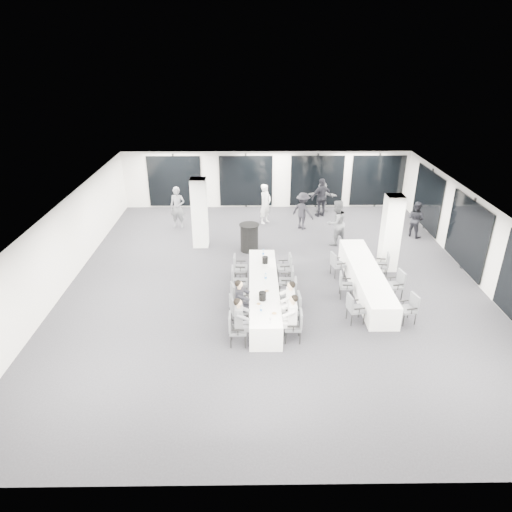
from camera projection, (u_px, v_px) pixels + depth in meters
The scene contains 42 objects.
room at pixel (297, 233), 16.25m from camera, with size 14.04×16.04×2.84m.
column_left at pixel (200, 213), 18.09m from camera, with size 0.60×0.60×2.80m, color white.
column_right at pixel (391, 233), 16.18m from camera, with size 0.60×0.60×2.80m, color white.
banquet_table_main at pixel (264, 293), 14.35m from camera, with size 0.90×5.00×0.75m, color white.
banquet_table_side at pixel (366, 279), 15.21m from camera, with size 0.90×5.00×0.75m, color white.
cocktail_table at pixel (249, 237), 17.98m from camera, with size 0.80×0.80×1.11m.
chair_main_left_near at pixel (235, 327), 12.36m from camera, with size 0.48×0.54×0.94m.
chair_main_left_second at pixel (236, 308), 13.26m from camera, with size 0.57×0.59×0.93m.
chair_main_left_mid at pixel (237, 295), 13.98m from camera, with size 0.56×0.58×0.91m.
chair_main_left_fourth at pixel (237, 280), 14.73m from camera, with size 0.52×0.58×1.02m.
chair_main_left_far at pixel (238, 266), 15.77m from camera, with size 0.48×0.54×0.93m.
chair_main_right_near at pixel (296, 324), 12.52m from camera, with size 0.48×0.53×0.93m.
chair_main_right_second at pixel (294, 308), 13.19m from camera, with size 0.54×0.60×1.02m.
chair_main_right_mid at pixel (291, 291), 14.10m from camera, with size 0.52×0.58×0.98m.
chair_main_right_fourth at pixel (288, 279), 14.90m from camera, with size 0.48×0.54×0.92m.
chair_main_right_far at pixel (286, 265), 15.80m from camera, with size 0.50×0.55×0.94m.
chair_side_left_near at pixel (354, 307), 13.35m from camera, with size 0.53×0.57×0.91m.
chair_side_left_mid at pixel (344, 284), 14.69m from camera, with size 0.48×0.52×0.86m.
chair_side_left_far at pixel (336, 263), 16.03m from camera, with size 0.54×0.57×0.89m.
chair_side_right_near at pixel (410, 307), 13.37m from camera, with size 0.55×0.58×0.90m.
chair_side_right_mid at pixel (397, 283), 14.60m from camera, with size 0.58×0.61×0.97m.
chair_side_right_far at pixel (384, 264), 15.98m from camera, with size 0.52×0.56×0.89m.
seated_guest_a at pixel (241, 319), 12.24m from camera, with size 0.50×0.38×1.44m.
seated_guest_b at pixel (242, 299), 13.16m from camera, with size 0.50×0.38×1.44m.
seated_guest_c at pixel (290, 315), 12.40m from camera, with size 0.50×0.38×1.44m.
seated_guest_d at pixel (288, 301), 13.09m from camera, with size 0.50×0.38×1.44m.
standing_guest_a at pixel (265, 201), 20.61m from camera, with size 0.75×0.60×2.05m, color silver.
standing_guest_b at pixel (336, 220), 18.33m from camera, with size 1.03×0.63×2.13m, color #585A60.
standing_guest_c at pixel (303, 209), 19.99m from camera, with size 1.21×0.61×1.86m, color black.
standing_guest_d at pixel (322, 195), 21.38m from camera, with size 1.23×0.69×2.09m, color black.
standing_guest_f at pixel (322, 195), 22.00m from camera, with size 1.58×0.61×1.72m, color #585A60.
standing_guest_g at pixel (177, 205), 20.10m from camera, with size 0.76×0.61×2.09m, color #585A60.
standing_guest_h at pixel (416, 217), 19.21m from camera, with size 0.84×0.52×1.75m, color black.
ice_bucket_near at pixel (262, 296), 13.21m from camera, with size 0.22×0.22×0.25m, color black.
ice_bucket_far at pixel (265, 260), 15.42m from camera, with size 0.20×0.20×0.23m, color black.
water_bottle_a at pixel (261, 309), 12.62m from camera, with size 0.06×0.06×0.20m, color silver.
water_bottle_b at pixel (266, 277), 14.32m from camera, with size 0.07×0.07×0.23m, color silver.
water_bottle_c at pixel (263, 253), 15.94m from camera, with size 0.07×0.07×0.23m, color silver.
plate_a at pixel (259, 304), 13.03m from camera, with size 0.19×0.19×0.03m.
plate_b at pixel (274, 313), 12.57m from camera, with size 0.22×0.22×0.03m.
plate_c at pixel (267, 291), 13.71m from camera, with size 0.21×0.21×0.03m.
wine_glass at pixel (270, 319), 12.10m from camera, with size 0.07×0.07×0.18m.
Camera 1 is at (-0.77, -13.93, 7.54)m, focal length 32.00 mm.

